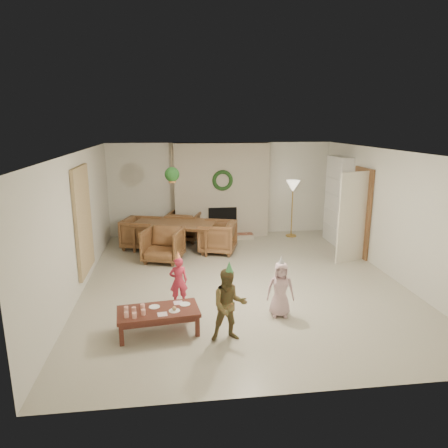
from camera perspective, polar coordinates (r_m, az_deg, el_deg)
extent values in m
plane|color=#B7B29E|center=(8.12, 2.48, -7.82)|extent=(7.00, 7.00, 0.00)
plane|color=white|center=(7.56, 2.68, 10.05)|extent=(7.00, 7.00, 0.00)
plane|color=silver|center=(11.15, -0.46, 4.87)|extent=(7.00, 0.00, 7.00)
plane|color=silver|center=(4.50, 10.19, -9.38)|extent=(7.00, 0.00, 7.00)
plane|color=silver|center=(7.83, -19.62, 0.12)|extent=(0.00, 7.00, 7.00)
plane|color=silver|center=(8.76, 22.31, 1.29)|extent=(0.00, 7.00, 7.00)
cube|color=#562D16|center=(10.95, -0.34, 4.71)|extent=(2.50, 0.40, 2.50)
cube|color=maroon|center=(10.87, -0.11, -1.79)|extent=(1.60, 0.30, 0.12)
cube|color=black|center=(10.94, -0.22, 0.42)|extent=(0.75, 0.12, 0.75)
torus|color=#173B16|center=(10.68, -0.20, 6.10)|extent=(0.54, 0.10, 0.54)
cylinder|color=gold|center=(11.31, 9.32, -1.59)|extent=(0.28, 0.28, 0.03)
cylinder|color=gold|center=(11.14, 9.46, 1.86)|extent=(0.03, 0.03, 1.37)
cone|color=beige|center=(11.02, 9.60, 5.22)|extent=(0.37, 0.37, 0.31)
cube|color=white|center=(10.74, 15.56, 3.20)|extent=(0.30, 1.00, 2.20)
cube|color=white|center=(10.87, 15.24, -0.17)|extent=(0.30, 0.92, 0.03)
cube|color=white|center=(10.78, 15.38, 1.89)|extent=(0.30, 0.92, 0.03)
cube|color=white|center=(10.71, 15.51, 3.99)|extent=(0.30, 0.92, 0.03)
cube|color=white|center=(10.65, 15.65, 6.10)|extent=(0.30, 0.92, 0.03)
cube|color=#B74D21|center=(10.70, 15.49, 0.36)|extent=(0.20, 0.40, 0.24)
cube|color=#26418E|center=(10.79, 15.23, 2.67)|extent=(0.20, 0.44, 0.24)
cube|color=gold|center=(10.59, 15.66, 4.58)|extent=(0.20, 0.36, 0.22)
cube|color=brown|center=(9.83, 18.61, 1.53)|extent=(0.05, 0.86, 2.04)
cube|color=beige|center=(9.33, 17.49, 0.86)|extent=(0.77, 0.32, 2.00)
cube|color=#C1B388|center=(8.01, -19.05, 0.47)|extent=(0.06, 1.20, 2.00)
imported|color=brown|center=(9.96, -6.91, -1.70)|extent=(2.18, 1.62, 0.68)
imported|color=brown|center=(9.17, -8.49, -2.90)|extent=(1.02, 1.03, 0.75)
imported|color=brown|center=(10.74, -5.58, -0.31)|extent=(1.02, 1.03, 0.75)
imported|color=brown|center=(10.23, -11.49, -1.25)|extent=(1.03, 1.02, 0.75)
imported|color=brown|center=(9.69, -0.89, -1.82)|extent=(1.03, 1.02, 0.75)
cylinder|color=tan|center=(8.97, -7.31, 8.34)|extent=(0.01, 0.01, 0.70)
cylinder|color=#A96A36|center=(9.01, -7.24, 6.12)|extent=(0.16, 0.16, 0.12)
sphere|color=#184919|center=(9.00, -7.26, 6.88)|extent=(0.32, 0.32, 0.32)
cube|color=#56271C|center=(6.17, -9.16, -11.96)|extent=(1.24, 0.72, 0.05)
cube|color=#56271C|center=(6.20, -9.14, -12.49)|extent=(1.14, 0.62, 0.07)
cube|color=#56271C|center=(6.03, -14.11, -14.82)|extent=(0.07, 0.07, 0.31)
cube|color=#56271C|center=(6.10, -3.74, -14.04)|extent=(0.07, 0.07, 0.31)
cube|color=#56271C|center=(6.46, -14.13, -12.79)|extent=(0.07, 0.07, 0.31)
cube|color=#56271C|center=(6.52, -4.52, -12.10)|extent=(0.07, 0.07, 0.31)
cylinder|color=white|center=(6.01, -13.46, -12.22)|extent=(0.07, 0.07, 0.08)
cylinder|color=white|center=(6.17, -13.49, -11.49)|extent=(0.07, 0.07, 0.08)
cylinder|color=white|center=(5.97, -12.39, -12.35)|extent=(0.07, 0.07, 0.08)
cylinder|color=white|center=(6.13, -12.45, -11.61)|extent=(0.07, 0.07, 0.08)
cylinder|color=white|center=(6.04, -11.19, -11.97)|extent=(0.07, 0.07, 0.08)
cylinder|color=white|center=(6.20, -11.28, -11.25)|extent=(0.07, 0.07, 0.08)
cylinder|color=white|center=(6.26, -9.69, -11.31)|extent=(0.18, 0.18, 0.01)
cylinder|color=white|center=(6.10, -6.94, -11.90)|extent=(0.18, 0.18, 0.01)
cylinder|color=white|center=(6.28, -5.48, -11.06)|extent=(0.18, 0.18, 0.01)
sphere|color=tan|center=(6.08, -6.95, -11.60)|extent=(0.07, 0.07, 0.06)
cube|color=#E0A5BC|center=(6.02, -8.59, -12.34)|extent=(0.15, 0.15, 0.01)
cube|color=#E0A5BC|center=(6.33, -6.41, -10.86)|extent=(0.15, 0.15, 0.01)
imported|color=#BD283F|center=(6.99, -6.36, -7.91)|extent=(0.33, 0.23, 0.84)
cone|color=#E7CC4D|center=(6.83, -6.46, -4.35)|extent=(0.14, 0.14, 0.16)
imported|color=brown|center=(5.84, 0.71, -11.26)|extent=(0.52, 0.41, 1.06)
cone|color=#47A659|center=(5.62, 0.73, -6.03)|extent=(0.16, 0.16, 0.17)
imported|color=beige|center=(6.61, 7.87, -9.01)|extent=(0.48, 0.35, 0.90)
cone|color=silver|center=(6.44, 8.02, -5.05)|extent=(0.15, 0.15, 0.16)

